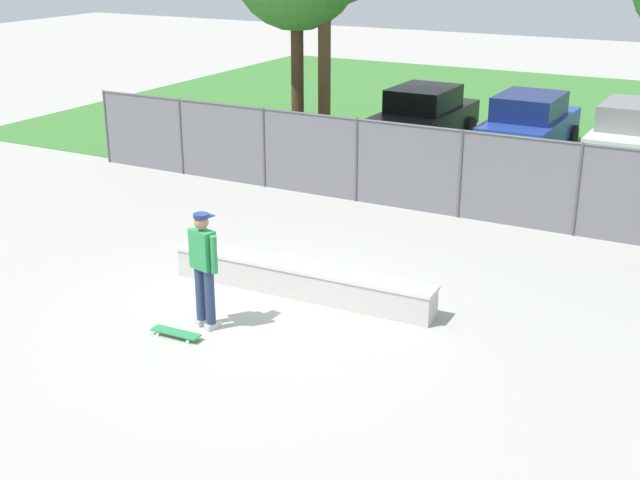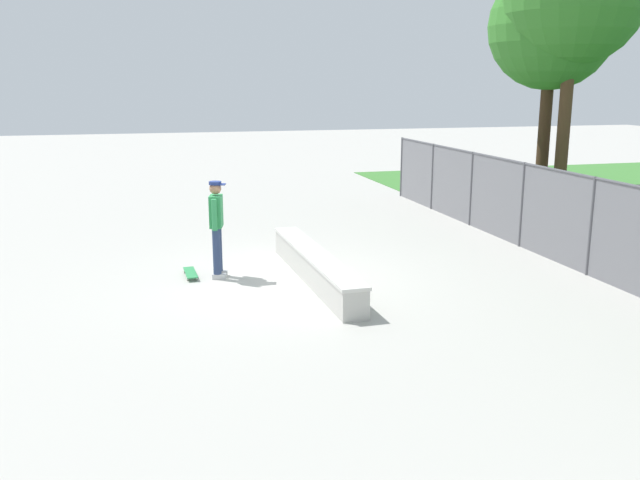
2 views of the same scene
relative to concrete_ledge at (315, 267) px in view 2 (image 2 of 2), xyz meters
The scene contains 6 objects.
ground_plane 0.86m from the concrete_ledge, 108.79° to the right, with size 80.00×80.00×0.00m, color #ADAAA3.
concrete_ledge is the anchor object (origin of this frame).
skateboarder 2.00m from the concrete_ledge, 112.17° to the right, with size 0.59×0.36×1.84m.
skateboard 2.41m from the concrete_ledge, 112.03° to the right, with size 0.81×0.23×0.09m.
chainlink_fence 5.23m from the concrete_ledge, 92.92° to the left, with size 17.04×0.07×1.90m.
tree_near_left 9.75m from the concrete_ledge, 119.88° to the left, with size 3.24×3.24×6.65m.
Camera 2 is at (11.97, -2.24, 3.60)m, focal length 37.85 mm.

